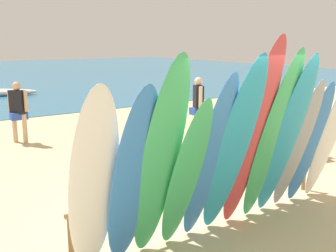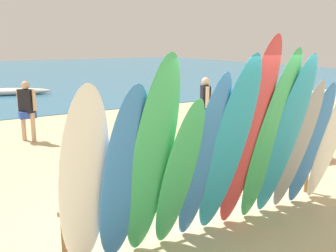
# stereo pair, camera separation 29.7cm
# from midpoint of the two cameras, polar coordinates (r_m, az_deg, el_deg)

# --- Properties ---
(ground) EXTENTS (60.00, 60.00, 0.00)m
(ground) POSITION_cam_midpoint_polar(r_m,az_deg,el_deg) (18.96, -20.25, 3.32)
(ground) COLOR #D3BC8C
(surfboard_rack) EXTENTS (4.52, 0.07, 0.66)m
(surfboard_rack) POSITION_cam_midpoint_polar(r_m,az_deg,el_deg) (6.08, 7.18, -8.50)
(surfboard_rack) COLOR brown
(surfboard_rack) RESTS_ON ground
(surfboard_white_0) EXTENTS (0.62, 0.78, 2.29)m
(surfboard_white_0) POSITION_cam_midpoint_polar(r_m,az_deg,el_deg) (4.49, -10.03, -8.04)
(surfboard_white_0) COLOR white
(surfboard_white_0) RESTS_ON ground
(surfboard_blue_1) EXTENTS (0.63, 0.81, 2.26)m
(surfboard_blue_1) POSITION_cam_midpoint_polar(r_m,az_deg,el_deg) (4.60, -4.47, -7.57)
(surfboard_blue_1) COLOR #337AD1
(surfboard_blue_1) RESTS_ON ground
(surfboard_green_2) EXTENTS (0.56, 0.93, 2.58)m
(surfboard_green_2) POSITION_cam_midpoint_polar(r_m,az_deg,el_deg) (4.65, -0.53, -5.27)
(surfboard_green_2) COLOR #38B266
(surfboard_green_2) RESTS_ON ground
(surfboard_green_3) EXTENTS (0.53, 0.85, 2.07)m
(surfboard_green_3) POSITION_cam_midpoint_polar(r_m,az_deg,el_deg) (4.96, 3.24, -7.26)
(surfboard_green_3) COLOR #38B266
(surfboard_green_3) RESTS_ON ground
(surfboard_blue_4) EXTENTS (0.49, 0.92, 2.35)m
(surfboard_blue_4) POSITION_cam_midpoint_polar(r_m,az_deg,el_deg) (5.12, 6.66, -5.03)
(surfboard_blue_4) COLOR #337AD1
(surfboard_blue_4) RESTS_ON ground
(surfboard_teal_5) EXTENTS (0.60, 1.08, 2.56)m
(surfboard_teal_5) POSITION_cam_midpoint_polar(r_m,az_deg,el_deg) (5.26, 10.08, -3.49)
(surfboard_teal_5) COLOR #289EC6
(surfboard_teal_5) RESTS_ON ground
(surfboard_red_6) EXTENTS (0.60, 0.95, 2.77)m
(surfboard_red_6) POSITION_cam_midpoint_polar(r_m,az_deg,el_deg) (5.54, 12.90, -1.68)
(surfboard_red_6) COLOR #D13D42
(surfboard_red_6) RESTS_ON ground
(surfboard_green_7) EXTENTS (0.63, 0.91, 2.60)m
(surfboard_green_7) POSITION_cam_midpoint_polar(r_m,az_deg,el_deg) (5.84, 15.66, -1.95)
(surfboard_green_7) COLOR #38B266
(surfboard_green_7) RESTS_ON ground
(surfboard_teal_8) EXTENTS (0.56, 0.97, 2.53)m
(surfboard_teal_8) POSITION_cam_midpoint_polar(r_m,az_deg,el_deg) (6.07, 17.62, -1.93)
(surfboard_teal_8) COLOR #289EC6
(surfboard_teal_8) RESTS_ON ground
(surfboard_grey_9) EXTENTS (0.53, 0.79, 2.14)m
(surfboard_grey_9) POSITION_cam_midpoint_polar(r_m,az_deg,el_deg) (6.46, 19.23, -2.95)
(surfboard_grey_9) COLOR #999EA3
(surfboard_grey_9) RESTS_ON ground
(surfboard_blue_10) EXTENTS (0.51, 0.71, 2.09)m
(surfboard_blue_10) POSITION_cam_midpoint_polar(r_m,az_deg,el_deg) (6.75, 20.90, -2.70)
(surfboard_blue_10) COLOR #337AD1
(surfboard_blue_10) RESTS_ON ground
(surfboard_white_11) EXTENTS (0.61, 0.81, 2.44)m
(surfboard_white_11) POSITION_cam_midpoint_polar(r_m,az_deg,el_deg) (7.04, 23.68, -0.85)
(surfboard_white_11) COLOR white
(surfboard_white_11) RESTS_ON ground
(beachgoer_near_rack) EXTENTS (0.44, 0.59, 1.69)m
(beachgoer_near_rack) POSITION_cam_midpoint_polar(r_m,az_deg,el_deg) (11.08, 6.10, 3.25)
(beachgoer_near_rack) COLOR beige
(beachgoer_near_rack) RESTS_ON ground
(beachgoer_strolling) EXTENTS (0.42, 0.51, 1.62)m
(beachgoer_strolling) POSITION_cam_midpoint_polar(r_m,az_deg,el_deg) (11.22, -18.75, 2.59)
(beachgoer_strolling) COLOR tan
(beachgoer_strolling) RESTS_ON ground
(beach_chair_red) EXTENTS (0.70, 0.81, 0.82)m
(beach_chair_red) POSITION_cam_midpoint_polar(r_m,az_deg,el_deg) (9.63, 14.18, -1.71)
(beach_chair_red) COLOR #B7B7BC
(beach_chair_red) RESTS_ON ground
(beach_chair_blue) EXTENTS (0.65, 0.83, 0.79)m
(beach_chair_blue) POSITION_cam_midpoint_polar(r_m,az_deg,el_deg) (9.78, 20.96, -1.99)
(beach_chair_blue) COLOR #B7B7BC
(beach_chair_blue) RESTS_ON ground
(distant_boat) EXTENTS (4.77, 2.20, 0.38)m
(distant_boat) POSITION_cam_midpoint_polar(r_m,az_deg,el_deg) (21.21, -22.35, 4.49)
(distant_boat) COLOR silver
(distant_boat) RESTS_ON ground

